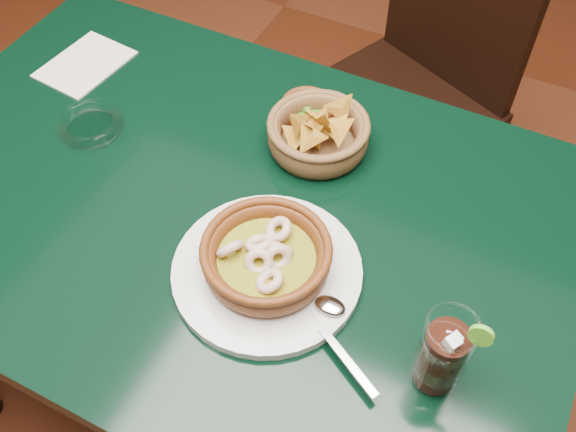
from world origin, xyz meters
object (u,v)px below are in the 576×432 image
at_px(dining_table, 223,236).
at_px(dining_chair, 412,85).
at_px(chip_basket, 318,134).
at_px(shrimp_plate, 267,261).
at_px(cola_drink, 443,354).

height_order(dining_table, dining_chair, dining_chair).
height_order(dining_chair, chip_basket, dining_chair).
bearing_deg(shrimp_plate, chip_basket, 99.29).
height_order(shrimp_plate, chip_basket, chip_basket).
xyz_separation_m(shrimp_plate, chip_basket, (-0.05, 0.28, -0.00)).
bearing_deg(dining_chair, shrimp_plate, -88.91).
distance_m(dining_chair, chip_basket, 0.58).
bearing_deg(dining_chair, cola_drink, -70.71).
relative_size(dining_chair, cola_drink, 5.69).
xyz_separation_m(dining_table, cola_drink, (0.42, -0.14, 0.17)).
height_order(dining_table, cola_drink, cola_drink).
relative_size(dining_table, chip_basket, 5.66).
xyz_separation_m(dining_chair, chip_basket, (-0.03, -0.52, 0.27)).
xyz_separation_m(dining_chair, shrimp_plate, (0.02, -0.80, 0.27)).
relative_size(shrimp_plate, chip_basket, 1.75).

